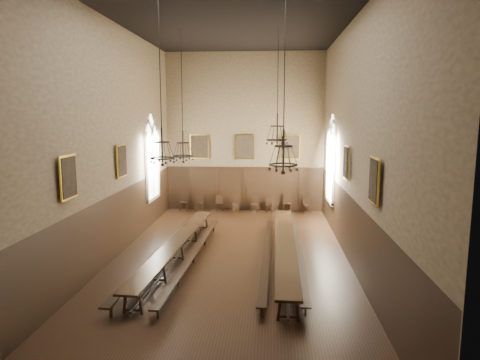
# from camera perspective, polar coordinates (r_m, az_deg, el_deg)

# --- Properties ---
(floor) EXTENTS (9.00, 18.00, 0.02)m
(floor) POSITION_cam_1_polar(r_m,az_deg,el_deg) (16.45, -1.38, -10.88)
(floor) COLOR black
(floor) RESTS_ON ground
(ceiling) EXTENTS (9.00, 18.00, 0.02)m
(ceiling) POSITION_cam_1_polar(r_m,az_deg,el_deg) (15.90, -1.51, 21.44)
(ceiling) COLOR black
(ceiling) RESTS_ON ground
(wall_back) EXTENTS (9.00, 0.02, 9.00)m
(wall_back) POSITION_cam_1_polar(r_m,az_deg,el_deg) (24.51, 0.63, 6.34)
(wall_back) COLOR #7E6B4D
(wall_back) RESTS_ON ground
(wall_front) EXTENTS (9.00, 0.02, 9.00)m
(wall_front) POSITION_cam_1_polar(r_m,az_deg,el_deg) (6.67, -9.03, 0.00)
(wall_front) COLOR #7E6B4D
(wall_front) RESTS_ON ground
(wall_left) EXTENTS (0.02, 18.00, 9.00)m
(wall_left) POSITION_cam_1_polar(r_m,az_deg,el_deg) (16.60, -17.19, 4.85)
(wall_left) COLOR #7E6B4D
(wall_left) RESTS_ON ground
(wall_right) EXTENTS (0.02, 18.00, 9.00)m
(wall_right) POSITION_cam_1_polar(r_m,az_deg,el_deg) (15.75, 15.18, 4.75)
(wall_right) COLOR #7E6B4D
(wall_right) RESTS_ON ground
(wainscot_panelling) EXTENTS (9.00, 18.00, 2.50)m
(wainscot_panelling) POSITION_cam_1_polar(r_m,az_deg,el_deg) (16.07, -1.40, -6.65)
(wainscot_panelling) COLOR black
(wainscot_panelling) RESTS_ON floor
(table_left) EXTENTS (1.25, 9.90, 0.77)m
(table_left) POSITION_cam_1_polar(r_m,az_deg,el_deg) (16.62, -8.45, -9.33)
(table_left) COLOR black
(table_left) RESTS_ON floor
(table_right) EXTENTS (0.88, 10.44, 0.81)m
(table_right) POSITION_cam_1_polar(r_m,az_deg,el_deg) (16.38, 6.06, -9.47)
(table_right) COLOR black
(table_right) RESTS_ON floor
(bench_left_outer) EXTENTS (0.73, 10.47, 0.47)m
(bench_left_outer) POSITION_cam_1_polar(r_m,az_deg,el_deg) (16.90, -10.35, -9.38)
(bench_left_outer) COLOR black
(bench_left_outer) RESTS_ON floor
(bench_left_inner) EXTENTS (0.64, 9.69, 0.44)m
(bench_left_inner) POSITION_cam_1_polar(r_m,az_deg,el_deg) (16.31, -6.24, -10.04)
(bench_left_inner) COLOR black
(bench_left_inner) RESTS_ON floor
(bench_right_inner) EXTENTS (0.51, 9.44, 0.42)m
(bench_right_inner) POSITION_cam_1_polar(r_m,az_deg,el_deg) (16.31, 3.63, -10.04)
(bench_right_inner) COLOR black
(bench_right_inner) RESTS_ON floor
(bench_right_outer) EXTENTS (0.50, 9.33, 0.42)m
(bench_right_outer) POSITION_cam_1_polar(r_m,az_deg,el_deg) (16.39, 7.90, -10.02)
(bench_right_outer) COLOR black
(bench_right_outer) RESTS_ON floor
(chair_0) EXTENTS (0.47, 0.47, 1.04)m
(chair_0) POSITION_cam_1_polar(r_m,az_deg,el_deg) (25.06, -7.48, -3.34)
(chair_0) COLOR black
(chair_0) RESTS_ON floor
(chair_1) EXTENTS (0.44, 0.44, 0.99)m
(chair_1) POSITION_cam_1_polar(r_m,az_deg,el_deg) (24.89, -5.46, -3.43)
(chair_1) COLOR black
(chair_1) RESTS_ON floor
(chair_2) EXTENTS (0.49, 0.49, 0.93)m
(chair_2) POSITION_cam_1_polar(r_m,az_deg,el_deg) (24.78, -2.75, -3.50)
(chair_2) COLOR black
(chair_2) RESTS_ON floor
(chair_3) EXTENTS (0.43, 0.43, 0.93)m
(chair_3) POSITION_cam_1_polar(r_m,az_deg,el_deg) (24.58, -0.53, -3.58)
(chair_3) COLOR black
(chair_3) RESTS_ON floor
(chair_4) EXTENTS (0.47, 0.47, 0.90)m
(chair_4) POSITION_cam_1_polar(r_m,az_deg,el_deg) (24.58, 1.96, -3.61)
(chair_4) COLOR black
(chair_4) RESTS_ON floor
(chair_5) EXTENTS (0.40, 0.40, 0.87)m
(chair_5) POSITION_cam_1_polar(r_m,az_deg,el_deg) (24.48, 3.88, -3.70)
(chair_5) COLOR black
(chair_5) RESTS_ON floor
(chair_6) EXTENTS (0.49, 0.49, 1.04)m
(chair_6) POSITION_cam_1_polar(r_m,az_deg,el_deg) (24.62, 6.29, -3.54)
(chair_6) COLOR black
(chair_6) RESTS_ON floor
(chair_7) EXTENTS (0.48, 0.48, 0.89)m
(chair_7) POSITION_cam_1_polar(r_m,az_deg,el_deg) (24.59, 8.86, -3.71)
(chair_7) COLOR black
(chair_7) RESTS_ON floor
(chandelier_back_left) EXTENTS (0.88, 0.88, 5.39)m
(chandelier_back_left) POSITION_cam_1_polar(r_m,az_deg,el_deg) (18.32, -7.60, 4.25)
(chandelier_back_left) COLOR black
(chandelier_back_left) RESTS_ON ceiling
(chandelier_back_right) EXTENTS (0.88, 0.88, 4.68)m
(chandelier_back_right) POSITION_cam_1_polar(r_m,az_deg,el_deg) (17.59, 4.98, 6.29)
(chandelier_back_right) COLOR black
(chandelier_back_right) RESTS_ON ceiling
(chandelier_front_left) EXTENTS (0.78, 0.78, 5.00)m
(chandelier_front_left) POSITION_cam_1_polar(r_m,az_deg,el_deg) (13.77, -10.35, 4.42)
(chandelier_front_left) COLOR black
(chandelier_front_left) RESTS_ON ceiling
(chandelier_front_right) EXTENTS (0.86, 0.86, 5.13)m
(chandelier_front_right) POSITION_cam_1_polar(r_m,az_deg,el_deg) (12.80, 5.79, 3.52)
(chandelier_front_right) COLOR black
(chandelier_front_right) RESTS_ON ceiling
(portrait_back_0) EXTENTS (1.10, 0.12, 1.40)m
(portrait_back_0) POSITION_cam_1_polar(r_m,az_deg,el_deg) (24.72, -5.43, 4.46)
(portrait_back_0) COLOR gold
(portrait_back_0) RESTS_ON wall_back
(portrait_back_1) EXTENTS (1.10, 0.12, 1.40)m
(portrait_back_1) POSITION_cam_1_polar(r_m,az_deg,el_deg) (24.42, 0.61, 4.45)
(portrait_back_1) COLOR gold
(portrait_back_1) RESTS_ON wall_back
(portrait_back_2) EXTENTS (1.10, 0.12, 1.40)m
(portrait_back_2) POSITION_cam_1_polar(r_m,az_deg,el_deg) (24.40, 6.73, 4.38)
(portrait_back_2) COLOR gold
(portrait_back_2) RESTS_ON wall_back
(portrait_left_0) EXTENTS (0.12, 1.00, 1.30)m
(portrait_left_0) POSITION_cam_1_polar(r_m,az_deg,el_deg) (17.55, -15.50, 2.48)
(portrait_left_0) COLOR gold
(portrait_left_0) RESTS_ON wall_left
(portrait_left_1) EXTENTS (0.12, 1.00, 1.30)m
(portrait_left_1) POSITION_cam_1_polar(r_m,az_deg,el_deg) (13.43, -21.92, 0.36)
(portrait_left_1) COLOR gold
(portrait_left_1) RESTS_ON wall_left
(portrait_right_0) EXTENTS (0.12, 1.00, 1.30)m
(portrait_right_0) POSITION_cam_1_polar(r_m,az_deg,el_deg) (16.77, 13.99, 2.27)
(portrait_right_0) COLOR gold
(portrait_right_0) RESTS_ON wall_right
(portrait_right_1) EXTENTS (0.12, 1.00, 1.30)m
(portrait_right_1) POSITION_cam_1_polar(r_m,az_deg,el_deg) (12.40, 17.48, -0.05)
(portrait_right_1) COLOR gold
(portrait_right_1) RESTS_ON wall_right
(window_right) EXTENTS (0.20, 2.20, 4.60)m
(window_right) POSITION_cam_1_polar(r_m,az_deg,el_deg) (21.23, 12.06, 2.81)
(window_right) COLOR white
(window_right) RESTS_ON wall_right
(window_left) EXTENTS (0.20, 2.20, 4.60)m
(window_left) POSITION_cam_1_polar(r_m,az_deg,el_deg) (21.86, -11.65, 2.99)
(window_left) COLOR white
(window_left) RESTS_ON wall_left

